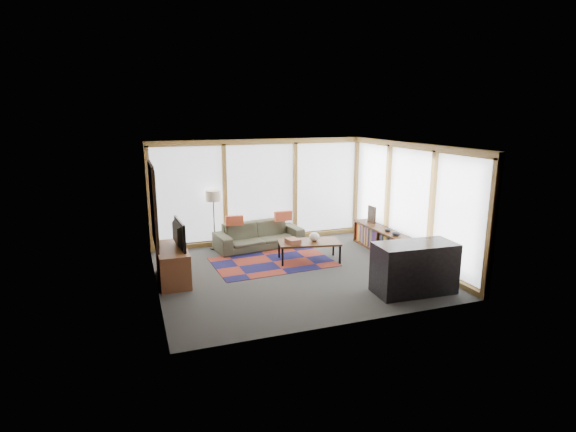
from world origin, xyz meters
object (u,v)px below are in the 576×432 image
object	(u,v)px
bookshelf	(384,241)
tv_console	(173,264)
coffee_table	(309,251)
bar_counter	(414,268)
floor_lamp	(214,220)
sofa	(259,235)
television	(175,234)

from	to	relation	value
bookshelf	tv_console	xyz separation A→B (m)	(-4.85, -0.18, 0.05)
coffee_table	bar_counter	xyz separation A→B (m)	(1.14, -2.30, 0.24)
floor_lamp	bookshelf	distance (m)	4.07
coffee_table	bar_counter	bearing A→B (deg)	-63.70
floor_lamp	bookshelf	world-z (taller)	floor_lamp
bookshelf	bar_counter	bearing A→B (deg)	-108.37
tv_console	bar_counter	world-z (taller)	bar_counter
sofa	bookshelf	world-z (taller)	sofa
bookshelf	television	bearing A→B (deg)	-177.70
sofa	television	distance (m)	2.73
bookshelf	tv_console	size ratio (longest dim) A/B	1.69
sofa	tv_console	world-z (taller)	tv_console
bookshelf	bar_counter	xyz separation A→B (m)	(-0.75, -2.26, 0.18)
coffee_table	television	size ratio (longest dim) A/B	1.41
coffee_table	television	distance (m)	2.99
floor_lamp	bar_counter	world-z (taller)	floor_lamp
coffee_table	tv_console	size ratio (longest dim) A/B	1.01
floor_lamp	television	bearing A→B (deg)	-120.59
sofa	bar_counter	distance (m)	4.12
sofa	bar_counter	bearing A→B (deg)	-70.34
floor_lamp	bar_counter	size ratio (longest dim) A/B	0.97
sofa	coffee_table	bearing A→B (deg)	-68.34
floor_lamp	bookshelf	xyz separation A→B (m)	(3.69, -1.66, -0.44)
floor_lamp	coffee_table	distance (m)	2.47
sofa	television	xyz separation A→B (m)	(-2.13, -1.58, 0.63)
floor_lamp	coffee_table	bearing A→B (deg)	-41.97
floor_lamp	bookshelf	size ratio (longest dim) A/B	0.64
tv_console	television	distance (m)	0.61
bookshelf	tv_console	distance (m)	4.86
sofa	bookshelf	bearing A→B (deg)	-35.48
bar_counter	tv_console	bearing A→B (deg)	155.99
bar_counter	floor_lamp	bearing A→B (deg)	129.75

